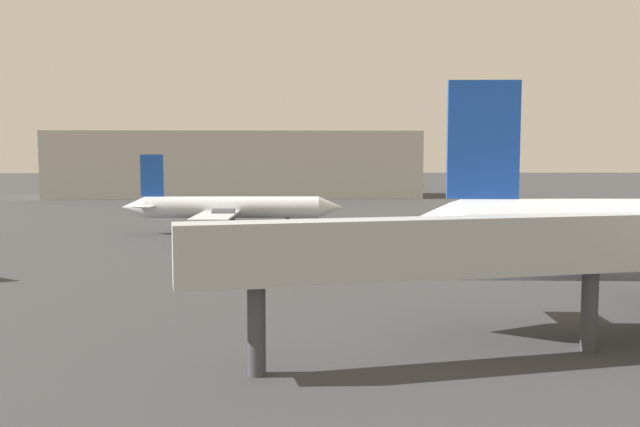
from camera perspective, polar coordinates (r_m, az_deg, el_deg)
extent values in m
cone|color=silver|center=(32.34, 7.78, -2.12)|extent=(4.43, 4.07, 3.81)
cube|color=silver|center=(32.68, 12.34, -1.44)|extent=(3.02, 8.79, 0.16)
cube|color=#1947B2|center=(32.59, 13.37, 5.96)|extent=(3.31, 0.52, 5.40)
cylinder|color=silver|center=(73.14, -7.28, 0.52)|extent=(18.33, 2.85, 2.28)
cone|color=silver|center=(72.62, 0.88, 0.53)|extent=(2.58, 2.36, 2.28)
cone|color=silver|center=(75.11, -15.17, 0.50)|extent=(2.58, 2.36, 2.28)
cube|color=silver|center=(73.28, -7.99, 0.25)|extent=(4.35, 22.09, 0.18)
cube|color=silver|center=(74.69, -13.97, 0.68)|extent=(1.99, 6.32, 0.12)
cube|color=#1947B2|center=(74.44, -13.74, 3.07)|extent=(2.39, 0.30, 4.41)
cylinder|color=#4C4C54|center=(77.35, -7.17, 0.42)|extent=(2.28, 1.41, 1.34)
cylinder|color=#4C4C54|center=(69.09, -7.99, -0.13)|extent=(2.28, 1.41, 1.34)
cube|color=black|center=(72.84, -2.69, -1.03)|extent=(0.38, 0.38, 1.68)
cube|color=black|center=(74.90, -7.82, -0.90)|extent=(0.38, 0.38, 1.68)
cube|color=black|center=(71.96, -8.13, -1.15)|extent=(0.38, 0.38, 1.68)
cube|color=#B2B7BC|center=(27.97, 9.41, -2.81)|extent=(20.43, 5.56, 2.40)
cylinder|color=#3F3F44|center=(31.93, 21.41, -7.48)|extent=(0.70, 0.70, 3.49)
cylinder|color=#3F3F44|center=(26.65, -5.28, -9.60)|extent=(0.70, 0.70, 3.49)
cube|color=#B7B7B2|center=(138.23, -6.87, 4.07)|extent=(71.03, 19.24, 12.74)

